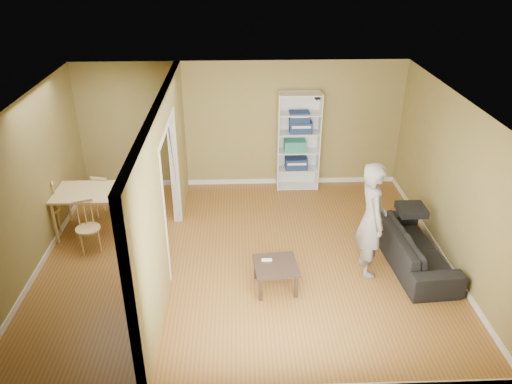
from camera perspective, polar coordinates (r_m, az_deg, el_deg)
The scene contains 16 objects.
room_shell at distance 7.60m, azimuth -1.45°, elevation 0.63°, with size 6.50×6.50×6.50m.
partition at distance 7.68m, azimuth -10.43°, elevation 0.46°, with size 0.22×5.50×2.60m, color olive, non-canonical shape.
wall_speaker at distance 10.01m, azimuth 7.04°, elevation 10.78°, with size 0.10×0.10×0.10m, color black.
sofa at distance 8.31m, azimuth 17.70°, elevation -5.53°, with size 0.86×2.01×0.77m, color black.
person at distance 7.59m, azimuth 13.17°, elevation -2.03°, with size 0.61×0.79×2.16m, color slate.
bookshelf at distance 10.17m, azimuth 4.83°, elevation 5.84°, with size 0.85×0.37×2.02m.
paper_box_navy_a at distance 10.30m, azimuth 4.61°, elevation 3.31°, with size 0.45×0.29×0.23m, color navy.
paper_box_teal at distance 10.15m, azimuth 4.46°, elevation 5.33°, with size 0.43×0.28×0.22m, color #177C77.
paper_box_navy_b at distance 10.02m, azimuth 5.12°, elevation 7.44°, with size 0.44×0.29×0.23m, color navy.
paper_box_navy_c at distance 9.95m, azimuth 4.97°, elevation 8.47°, with size 0.40×0.26×0.20m, color navy.
coffee_table at distance 7.42m, azimuth 2.27°, elevation -8.67°, with size 0.63×0.63×0.42m.
game_controller at distance 7.45m, azimuth 1.23°, elevation -7.76°, with size 0.15×0.04×0.03m, color white.
dining_table at distance 9.06m, azimuth -18.19°, elevation -0.35°, with size 1.27×0.85×0.80m.
chair_left at distance 9.39m, azimuth -22.87°, elevation -1.68°, with size 0.46×0.46×1.00m, color tan, non-canonical shape.
chair_near at distance 8.67m, azimuth -18.68°, elevation -3.84°, with size 0.40×0.40×0.88m, color tan, non-canonical shape.
chair_far at distance 9.64m, azimuth -16.84°, elevation -0.30°, with size 0.40×0.40×0.87m, color #D8B58C, non-canonical shape.
Camera 1 is at (-0.06, -6.79, 4.70)m, focal length 35.00 mm.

